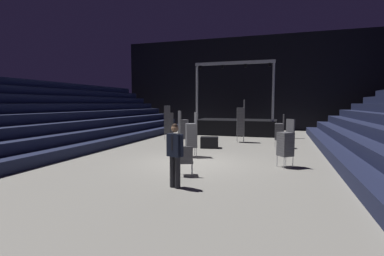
# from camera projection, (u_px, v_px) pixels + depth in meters

# --- Properties ---
(ground_plane) EXTENTS (22.00, 30.00, 0.10)m
(ground_plane) POSITION_uv_depth(u_px,v_px,m) (193.00, 163.00, 11.03)
(ground_plane) COLOR gray
(arena_end_wall) EXTENTS (22.00, 0.30, 8.00)m
(arena_end_wall) POSITION_uv_depth(u_px,v_px,m) (244.00, 83.00, 24.93)
(arena_end_wall) COLOR black
(arena_end_wall) RESTS_ON ground_plane
(bleacher_bank_left) EXTENTS (6.00, 24.00, 3.60)m
(bleacher_bank_left) POSITION_uv_depth(u_px,v_px,m) (46.00, 113.00, 14.23)
(bleacher_bank_left) COLOR #191E38
(bleacher_bank_left) RESTS_ON ground_plane
(stage_riser) EXTENTS (5.75, 3.30, 5.11)m
(stage_riser) POSITION_uv_depth(u_px,v_px,m) (236.00, 126.00, 21.10)
(stage_riser) COLOR black
(stage_riser) RESTS_ON ground_plane
(man_with_tie) EXTENTS (0.56, 0.35, 1.74)m
(man_with_tie) POSITION_uv_depth(u_px,v_px,m) (175.00, 152.00, 7.61)
(man_with_tie) COLOR black
(man_with_tie) RESTS_ON ground_plane
(chair_stack_front_left) EXTENTS (0.62, 0.62, 1.88)m
(chair_stack_front_left) POSITION_uv_depth(u_px,v_px,m) (183.00, 129.00, 14.94)
(chair_stack_front_left) COLOR #B2B5BA
(chair_stack_front_left) RESTS_ON ground_plane
(chair_stack_front_right) EXTENTS (0.60, 0.60, 1.88)m
(chair_stack_front_right) POSITION_uv_depth(u_px,v_px,m) (191.00, 135.00, 12.06)
(chair_stack_front_right) COLOR #B2B5BA
(chair_stack_front_right) RESTS_ON ground_plane
(chair_stack_mid_left) EXTENTS (0.62, 0.62, 1.71)m
(chair_stack_mid_left) POSITION_uv_depth(u_px,v_px,m) (286.00, 143.00, 10.10)
(chair_stack_mid_left) COLOR #B2B5BA
(chair_stack_mid_left) RESTS_ON ground_plane
(chair_stack_mid_right) EXTENTS (0.45, 0.45, 1.71)m
(chair_stack_mid_right) POSITION_uv_depth(u_px,v_px,m) (280.00, 131.00, 14.55)
(chair_stack_mid_right) COLOR #B2B5BA
(chair_stack_mid_right) RESTS_ON ground_plane
(chair_stack_mid_centre) EXTENTS (0.49, 0.49, 2.14)m
(chair_stack_mid_centre) POSITION_uv_depth(u_px,v_px,m) (169.00, 123.00, 17.85)
(chair_stack_mid_centre) COLOR #B2B5BA
(chair_stack_mid_centre) RESTS_ON ground_plane
(chair_stack_rear_left) EXTENTS (0.52, 0.52, 2.48)m
(chair_stack_rear_left) POSITION_uv_depth(u_px,v_px,m) (241.00, 121.00, 16.59)
(chair_stack_rear_left) COLOR #B2B5BA
(chair_stack_rear_left) RESTS_ON ground_plane
(equipment_road_case) EXTENTS (1.01, 0.78, 0.56)m
(equipment_road_case) POSITION_uv_depth(u_px,v_px,m) (209.00, 142.00, 14.55)
(equipment_road_case) COLOR black
(equipment_road_case) RESTS_ON ground_plane
(loose_chair_near_man) EXTENTS (0.57, 0.57, 0.95)m
(loose_chair_near_man) POSITION_uv_depth(u_px,v_px,m) (186.00, 159.00, 8.89)
(loose_chair_near_man) COLOR #B2B5BA
(loose_chair_near_man) RESTS_ON ground_plane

